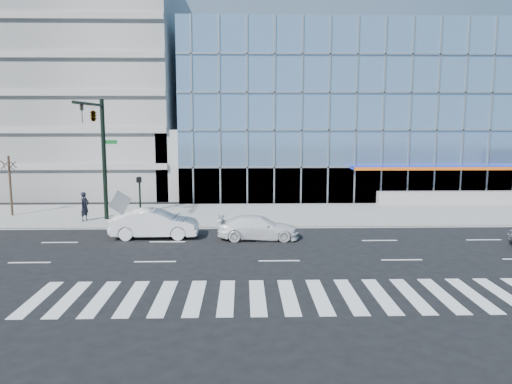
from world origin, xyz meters
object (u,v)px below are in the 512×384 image
ped_signal_post (140,192)px  white_sedan (155,224)px  street_tree_near (9,164)px  white_suv (258,228)px  tilted_panel (120,202)px  pedestrian (85,206)px  traffic_signal (97,130)px

ped_signal_post → white_sedan: size_ratio=0.60×
street_tree_near → white_suv: street_tree_near is taller
street_tree_near → tilted_panel: 8.07m
ped_signal_post → pedestrian: (-3.75, 0.45, -1.02)m
white_suv → ped_signal_post: bearing=62.3°
pedestrian → traffic_signal: bearing=-101.8°
pedestrian → tilted_panel: (1.84, 1.99, -0.06)m
street_tree_near → tilted_panel: (7.59, -0.12, -2.72)m
ped_signal_post → pedestrian: bearing=173.1°
traffic_signal → pedestrian: size_ratio=4.14×
traffic_signal → white_sedan: traffic_signal is taller
street_tree_near → ped_signal_post: bearing=-15.1°
white_suv → white_sedan: 6.02m
traffic_signal → tilted_panel: (0.59, 2.81, -5.11)m
traffic_signal → tilted_panel: bearing=78.1°
white_sedan → tilted_panel: 7.24m
white_suv → white_sedan: bearing=87.5°
traffic_signal → tilted_panel: 5.86m
ped_signal_post → tilted_panel: ped_signal_post is taller
traffic_signal → white_sedan: bearing=-40.5°
white_suv → pedestrian: pedestrian is taller
white_sedan → tilted_panel: size_ratio=3.86×
ped_signal_post → street_tree_near: size_ratio=0.71×
white_suv → white_sedan: size_ratio=0.92×
ped_signal_post → white_suv: ped_signal_post is taller
traffic_signal → pedestrian: 5.27m
pedestrian → ped_signal_post: bearing=-75.3°
ped_signal_post → tilted_panel: 3.28m
white_sedan → ped_signal_post: bearing=21.8°
traffic_signal → white_sedan: size_ratio=1.59×
white_suv → white_sedan: white_sedan is taller
street_tree_near → tilted_panel: size_ratio=3.25×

